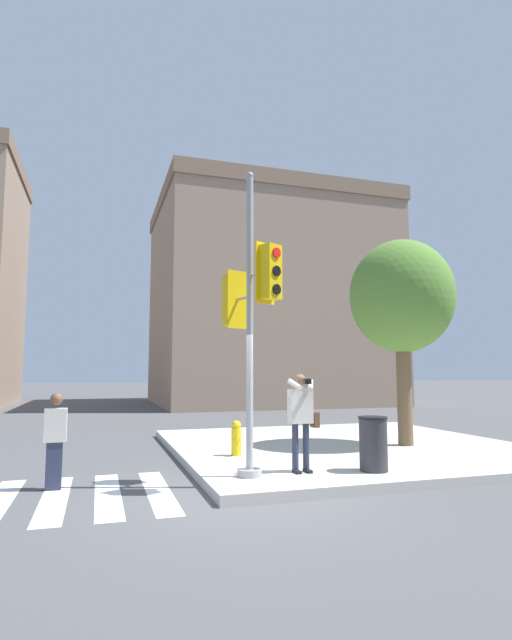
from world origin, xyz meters
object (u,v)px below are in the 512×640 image
person_photographer (301,413)px  street_tree (402,298)px  pedestrian_distant (55,438)px  trash_bin (373,444)px  traffic_signal_pole (251,309)px  fire_hydrant (236,438)px

person_photographer → street_tree: 4.82m
person_photographer → street_tree: (3.53, 2.16, 2.48)m
pedestrian_distant → trash_bin: (5.23, -0.99, -0.17)m
traffic_signal_pole → street_tree: (4.47, 2.22, 0.71)m
person_photographer → fire_hydrant: person_photographer is taller
trash_bin → fire_hydrant: bearing=129.2°
street_tree → traffic_signal_pole: bearing=-153.6°
traffic_signal_pole → person_photographer: traffic_signal_pole is taller
street_tree → fire_hydrant: bearing=-177.4°
pedestrian_distant → trash_bin: pedestrian_distant is taller
street_tree → trash_bin: street_tree is taller
pedestrian_distant → street_tree: 8.18m
traffic_signal_pole → trash_bin: size_ratio=5.57×
street_tree → trash_bin: size_ratio=5.25×
traffic_signal_pole → pedestrian_distant: traffic_signal_pole is taller
person_photographer → pedestrian_distant: bearing=170.0°
traffic_signal_pole → fire_hydrant: bearing=81.1°
fire_hydrant → trash_bin: bearing=-50.8°
fire_hydrant → street_tree: bearing=2.6°
traffic_signal_pole → trash_bin: traffic_signal_pole is taller
street_tree → fire_hydrant: (-4.15, -0.19, -3.13)m
fire_hydrant → trash_bin: (1.84, -2.26, 0.12)m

